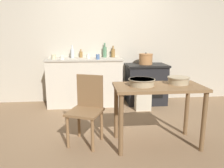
# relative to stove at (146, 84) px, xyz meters

# --- Properties ---
(ground_plane) EXTENTS (14.00, 14.00, 0.00)m
(ground_plane) POSITION_rel_stove_xyz_m (-0.79, -1.25, -0.41)
(ground_plane) COLOR #896B4C
(wall_back) EXTENTS (8.00, 0.07, 2.55)m
(wall_back) POSITION_rel_stove_xyz_m (-0.79, 0.33, 0.87)
(wall_back) COLOR beige
(wall_back) RESTS_ON ground_plane
(counter_cabinet) EXTENTS (1.48, 0.60, 0.94)m
(counter_cabinet) POSITION_rel_stove_xyz_m (-1.25, 0.01, 0.06)
(counter_cabinet) COLOR beige
(counter_cabinet) RESTS_ON ground_plane
(stove) EXTENTS (0.82, 0.63, 0.81)m
(stove) POSITION_rel_stove_xyz_m (0.00, 0.00, 0.00)
(stove) COLOR black
(stove) RESTS_ON ground_plane
(work_table) EXTENTS (1.09, 0.56, 0.78)m
(work_table) POSITION_rel_stove_xyz_m (-0.31, -1.79, 0.23)
(work_table) COLOR olive
(work_table) RESTS_ON ground_plane
(chair) EXTENTS (0.52, 0.52, 0.88)m
(chair) POSITION_rel_stove_xyz_m (-1.19, -1.62, 0.06)
(chair) COLOR olive
(chair) RESTS_ON ground_plane
(flour_sack) EXTENTS (0.29, 0.20, 0.37)m
(flour_sack) POSITION_rel_stove_xyz_m (-0.16, -0.45, -0.22)
(flour_sack) COLOR beige
(flour_sack) RESTS_ON ground_plane
(stock_pot) EXTENTS (0.28, 0.28, 0.24)m
(stock_pot) POSITION_rel_stove_xyz_m (-0.02, -0.01, 0.51)
(stock_pot) COLOR #B77A47
(stock_pot) RESTS_ON stove
(mixing_bowl_large) EXTENTS (0.32, 0.32, 0.08)m
(mixing_bowl_large) POSITION_rel_stove_xyz_m (-0.51, -1.77, 0.42)
(mixing_bowl_large) COLOR tan
(mixing_bowl_large) RESTS_ON work_table
(mixing_bowl_small) EXTENTS (0.27, 0.27, 0.09)m
(mixing_bowl_small) POSITION_rel_stove_xyz_m (-0.03, -1.73, 0.42)
(mixing_bowl_small) COLOR tan
(mixing_bowl_small) RESTS_ON work_table
(bottle_far_left) EXTENTS (0.08, 0.08, 0.24)m
(bottle_far_left) POSITION_rel_stove_xyz_m (-0.66, 0.22, 0.62)
(bottle_far_left) COLOR olive
(bottle_far_left) RESTS_ON counter_cabinet
(bottle_left) EXTENTS (0.07, 0.07, 0.17)m
(bottle_left) POSITION_rel_stove_xyz_m (-1.32, 0.24, 0.60)
(bottle_left) COLOR olive
(bottle_left) RESTS_ON counter_cabinet
(bottle_mid_left) EXTENTS (0.07, 0.07, 0.25)m
(bottle_mid_left) POSITION_rel_stove_xyz_m (-1.49, 0.16, 0.63)
(bottle_mid_left) COLOR silver
(bottle_mid_left) RESTS_ON counter_cabinet
(bottle_center_left) EXTENTS (0.08, 0.08, 0.30)m
(bottle_center_left) POSITION_rel_stove_xyz_m (-0.83, 0.23, 0.65)
(bottle_center_left) COLOR #517F5B
(bottle_center_left) RESTS_ON counter_cabinet
(cup_center) EXTENTS (0.08, 0.08, 0.08)m
(cup_center) POSITION_rel_stove_xyz_m (-1.66, -0.19, 0.57)
(cup_center) COLOR silver
(cup_center) RESTS_ON counter_cabinet
(cup_center_right) EXTENTS (0.09, 0.09, 0.09)m
(cup_center_right) POSITION_rel_stove_xyz_m (-1.84, -0.02, 0.57)
(cup_center_right) COLOR beige
(cup_center_right) RESTS_ON counter_cabinet
(cup_mid_right) EXTENTS (0.07, 0.07, 0.10)m
(cup_mid_right) POSITION_rel_stove_xyz_m (-1.17, -0.03, 0.58)
(cup_mid_right) COLOR silver
(cup_mid_right) RESTS_ON counter_cabinet
(cup_right) EXTENTS (0.07, 0.07, 0.10)m
(cup_right) POSITION_rel_stove_xyz_m (-0.99, -0.17, 0.58)
(cup_right) COLOR #4C6B99
(cup_right) RESTS_ON counter_cabinet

